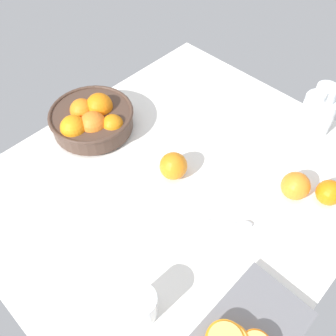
# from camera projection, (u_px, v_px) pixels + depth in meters

# --- Properties ---
(ground_plane) EXTENTS (1.11, 0.96, 0.03)m
(ground_plane) POSITION_uv_depth(u_px,v_px,m) (180.00, 183.00, 1.09)
(ground_plane) COLOR white
(fruit_bowl) EXTENTS (0.27, 0.27, 0.12)m
(fruit_bowl) POSITION_uv_depth(u_px,v_px,m) (92.00, 119.00, 1.17)
(fruit_bowl) COLOR #473328
(fruit_bowl) RESTS_ON ground_plane
(juice_pitcher) EXTENTS (0.15, 0.11, 0.18)m
(juice_pitcher) POSITION_uv_depth(u_px,v_px,m) (317.00, 114.00, 1.16)
(juice_pitcher) COLOR white
(juice_pitcher) RESTS_ON ground_plane
(juice_glass) EXTENTS (0.07, 0.07, 0.09)m
(juice_glass) POSITION_uv_depth(u_px,v_px,m) (142.00, 306.00, 0.80)
(juice_glass) COLOR white
(juice_glass) RESTS_ON ground_plane
(loose_orange_0) EXTENTS (0.07, 0.07, 0.07)m
(loose_orange_0) POSITION_uv_depth(u_px,v_px,m) (329.00, 193.00, 1.00)
(loose_orange_0) COLOR orange
(loose_orange_0) RESTS_ON ground_plane
(loose_orange_1) EXTENTS (0.08, 0.08, 0.08)m
(loose_orange_1) POSITION_uv_depth(u_px,v_px,m) (296.00, 186.00, 1.01)
(loose_orange_1) COLOR orange
(loose_orange_1) RESTS_ON ground_plane
(loose_orange_2) EXTENTS (0.08, 0.08, 0.08)m
(loose_orange_2) POSITION_uv_depth(u_px,v_px,m) (173.00, 166.00, 1.05)
(loose_orange_2) COLOR orange
(loose_orange_2) RESTS_ON ground_plane
(spoon) EXTENTS (0.10, 0.13, 0.01)m
(spoon) POSITION_uv_depth(u_px,v_px,m) (235.00, 223.00, 0.98)
(spoon) COLOR silver
(spoon) RESTS_ON ground_plane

